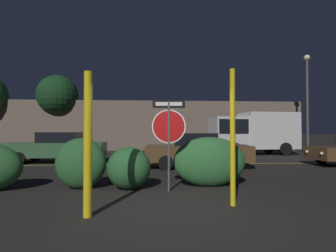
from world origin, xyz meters
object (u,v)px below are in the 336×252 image
(passing_car_1, at_px, (58,147))
(delivery_truck, at_px, (252,131))
(tree_1, at_px, (58,96))
(street_lamp, at_px, (307,92))
(hedge_bush_3, at_px, (209,162))
(yellow_pole_right, at_px, (233,137))
(hedge_bush_1, at_px, (81,163))
(yellow_pole_left, at_px, (88,144))
(stop_sign, at_px, (169,127))
(passing_car_2, at_px, (197,150))
(hedge_bush_2, at_px, (129,168))

(passing_car_1, height_order, delivery_truck, delivery_truck)
(delivery_truck, distance_m, tree_1, 15.56)
(street_lamp, bearing_deg, hedge_bush_3, -132.24)
(yellow_pole_right, height_order, hedge_bush_1, yellow_pole_right)
(yellow_pole_left, height_order, street_lamp, street_lamp)
(yellow_pole_right, relative_size, hedge_bush_1, 2.09)
(tree_1, bearing_deg, yellow_pole_left, -69.21)
(stop_sign, bearing_deg, street_lamp, 49.84)
(yellow_pole_left, height_order, yellow_pole_right, yellow_pole_right)
(hedge_bush_1, distance_m, passing_car_2, 5.63)
(hedge_bush_1, distance_m, tree_1, 16.22)
(hedge_bush_2, height_order, passing_car_1, passing_car_1)
(yellow_pole_left, xyz_separation_m, passing_car_1, (-3.57, 8.79, -0.59))
(hedge_bush_3, bearing_deg, stop_sign, -155.99)
(hedge_bush_2, relative_size, passing_car_2, 0.25)
(passing_car_2, bearing_deg, passing_car_1, -105.47)
(hedge_bush_2, relative_size, delivery_truck, 0.20)
(passing_car_1, height_order, street_lamp, street_lamp)
(passing_car_2, distance_m, delivery_truck, 7.97)
(yellow_pole_right, bearing_deg, hedge_bush_1, 152.90)
(stop_sign, height_order, passing_car_2, stop_sign)
(passing_car_1, bearing_deg, passing_car_2, -109.65)
(hedge_bush_1, relative_size, hedge_bush_2, 1.18)
(yellow_pole_right, distance_m, street_lamp, 15.81)
(yellow_pole_right, xyz_separation_m, passing_car_2, (0.29, 5.88, -0.72))
(hedge_bush_1, xyz_separation_m, passing_car_1, (-2.81, 6.36, 0.06))
(hedge_bush_1, relative_size, passing_car_1, 0.29)
(hedge_bush_2, height_order, street_lamp, street_lamp)
(delivery_truck, bearing_deg, hedge_bush_2, 138.98)
(hedge_bush_2, bearing_deg, passing_car_1, 122.52)
(hedge_bush_2, xyz_separation_m, passing_car_1, (-4.14, 6.50, 0.19))
(tree_1, bearing_deg, yellow_pole_right, -60.38)
(stop_sign, height_order, hedge_bush_1, stop_sign)
(hedge_bush_2, distance_m, delivery_truck, 12.85)
(stop_sign, xyz_separation_m, delivery_truck, (6.47, 10.67, -0.12))
(yellow_pole_right, distance_m, delivery_truck, 13.16)
(yellow_pole_left, xyz_separation_m, passing_car_2, (3.21, 6.42, -0.61))
(passing_car_1, bearing_deg, delivery_truck, -72.14)
(hedge_bush_1, height_order, passing_car_2, passing_car_2)
(yellow_pole_right, xyz_separation_m, hedge_bush_1, (-3.68, 1.88, -0.76))
(yellow_pole_right, bearing_deg, hedge_bush_2, 143.38)
(tree_1, bearing_deg, hedge_bush_3, -57.32)
(stop_sign, distance_m, passing_car_1, 8.64)
(stop_sign, distance_m, yellow_pole_right, 1.93)
(yellow_pole_right, bearing_deg, stop_sign, 131.73)
(passing_car_1, bearing_deg, yellow_pole_left, -158.26)
(stop_sign, relative_size, street_lamp, 0.34)
(yellow_pole_left, xyz_separation_m, hedge_bush_2, (0.57, 2.29, -0.77))
(yellow_pole_left, bearing_deg, passing_car_1, 112.11)
(yellow_pole_right, height_order, delivery_truck, yellow_pole_right)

